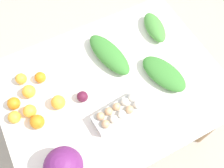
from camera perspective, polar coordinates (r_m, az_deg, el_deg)
ground_plane at (r=2.16m, az=0.00°, el=-9.63°), size 8.00×8.00×0.00m
dining_table at (r=1.55m, az=0.00°, el=-2.02°), size 1.29×0.97×0.76m
cabbage_purple at (r=1.24m, az=-11.01°, el=-18.00°), size 0.19×0.19×0.19m
egg_carton at (r=1.35m, az=1.63°, el=-6.51°), size 0.30×0.14×0.09m
greens_bunch_chard at (r=1.68m, az=9.72°, el=12.67°), size 0.15×0.26×0.08m
greens_bunch_dandelion at (r=1.52m, az=-0.69°, el=6.81°), size 0.20×0.37×0.08m
greens_bunch_scallion at (r=1.49m, az=11.75°, el=2.35°), size 0.24×0.33×0.07m
beet_root at (r=1.41m, az=-6.84°, el=-2.77°), size 0.06×0.06×0.06m
orange_0 at (r=1.48m, az=-18.48°, el=-1.62°), size 0.08×0.08×0.08m
orange_1 at (r=1.44m, az=-21.41°, el=-7.09°), size 0.07×0.07×0.07m
orange_2 at (r=1.48m, az=-21.54°, el=-4.14°), size 0.07×0.07×0.07m
orange_3 at (r=1.51m, az=-16.08°, el=1.47°), size 0.07×0.07×0.07m
orange_4 at (r=1.43m, az=-18.28°, el=-5.89°), size 0.07×0.07×0.07m
orange_5 at (r=1.39m, az=-16.72°, el=-8.28°), size 0.08×0.08×0.08m
orange_6 at (r=1.54m, az=-20.07°, el=1.14°), size 0.07×0.07×0.07m
orange_7 at (r=1.40m, az=-12.19°, el=-4.09°), size 0.08×0.08×0.08m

